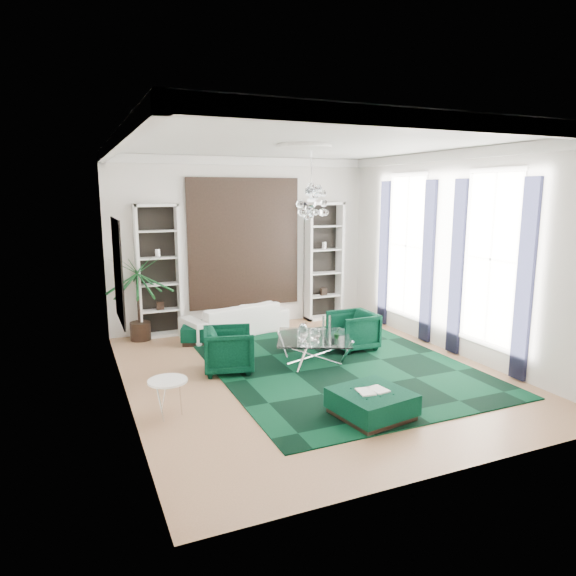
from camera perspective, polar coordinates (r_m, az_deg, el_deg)
name	(u,v)px	position (r m, az deg, el deg)	size (l,w,h in m)	color
floor	(310,373)	(8.91, 2.48, -9.37)	(6.00, 7.00, 0.02)	tan
ceiling	(312,142)	(8.41, 2.69, 15.89)	(6.00, 7.00, 0.02)	white
wall_back	(243,243)	(11.69, -4.97, 5.01)	(6.00, 0.02, 3.80)	silver
wall_front	(460,304)	(5.56, 18.57, -1.74)	(6.00, 0.02, 3.80)	silver
wall_left	(120,273)	(7.65, -18.18, 1.55)	(0.02, 7.00, 3.80)	silver
wall_right	(456,254)	(10.13, 18.13, 3.66)	(0.02, 7.00, 3.80)	silver
crown_molding	(312,149)	(8.40, 2.68, 15.15)	(6.00, 7.00, 0.18)	white
ceiling_medallion	(304,146)	(8.68, 1.79, 15.47)	(0.90, 0.90, 0.05)	white
tapestry	(244,243)	(11.64, -4.89, 4.99)	(2.50, 0.06, 2.80)	black
shelving_left	(158,271)	(11.10, -14.20, 1.82)	(0.90, 0.38, 2.80)	white
shelving_right	(324,261)	(12.32, 4.01, 2.97)	(0.90, 0.38, 2.80)	white
painting	(119,271)	(8.25, -18.27, 1.82)	(0.04, 1.30, 1.60)	black
window_near	(491,259)	(9.46, 21.62, 2.98)	(0.03, 1.10, 2.90)	white
curtain_near_a	(525,281)	(8.94, 24.86, 0.71)	(0.07, 0.30, 3.25)	black
curtain_near_b	(457,268)	(10.03, 18.26, 2.15)	(0.07, 0.30, 3.25)	black
window_far	(406,246)	(11.28, 13.02, 4.57)	(0.03, 1.10, 2.90)	white
curtain_far_a	(428,262)	(10.67, 15.28, 2.78)	(0.07, 0.30, 3.25)	black
curtain_far_b	(384,254)	(11.92, 10.62, 3.76)	(0.07, 0.30, 3.25)	black
rug	(339,366)	(9.20, 5.69, -8.63)	(4.20, 5.00, 0.02)	black
sofa	(235,319)	(11.18, -5.88, -3.42)	(2.28, 0.89, 0.67)	white
armchair_left	(229,350)	(8.88, -6.59, -6.84)	(0.81, 0.84, 0.76)	black
armchair_right	(353,331)	(10.13, 7.22, -4.71)	(0.80, 0.82, 0.75)	black
coffee_table	(314,349)	(9.43, 2.89, -6.75)	(1.30, 1.30, 0.45)	white
ottoman_side	(203,333)	(10.73, -9.41, -4.95)	(0.82, 0.82, 0.36)	black
ottoman_front	(372,404)	(7.26, 9.27, -12.64)	(0.94, 0.94, 0.38)	black
book	(372,390)	(7.18, 9.32, -11.15)	(0.42, 0.28, 0.03)	white
side_table	(168,399)	(7.34, -13.15, -11.90)	(0.54, 0.54, 0.52)	white
palm	(138,286)	(10.92, -16.33, 0.23)	(1.43, 1.43, 2.29)	#124B20
chandelier	(311,203)	(9.03, 2.58, 9.43)	(0.76, 0.76, 0.68)	white
table_plant	(337,333)	(9.25, 5.46, -4.99)	(0.12, 0.10, 0.22)	#124B20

